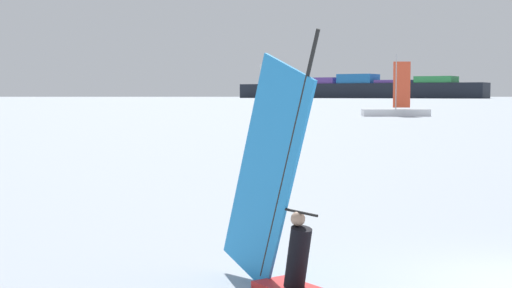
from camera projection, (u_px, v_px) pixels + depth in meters
windsurfer at (288, 228)px, 11.18m from camera, size 3.29×1.89×4.07m
cargo_ship at (354, 88)px, 619.08m from camera, size 215.00×32.32×35.85m
distant_headland at (435, 88)px, 1194.48m from camera, size 1148.19×398.73×26.67m
channel_buoy at (288, 127)px, 51.23m from camera, size 1.30×1.30×1.81m
small_sailboat at (396, 111)px, 102.40m from camera, size 9.32×6.61×8.59m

